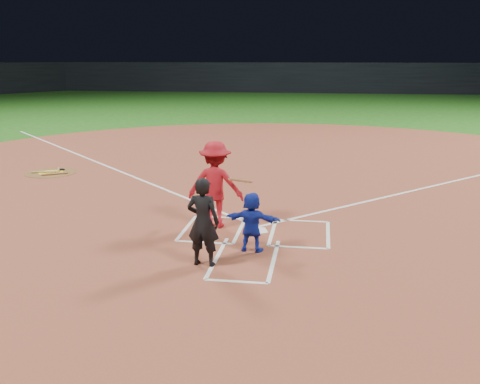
# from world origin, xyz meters

# --- Properties ---
(ground) EXTENTS (120.00, 120.00, 0.00)m
(ground) POSITION_xyz_m (0.00, 0.00, 0.00)
(ground) COLOR #1C5816
(ground) RESTS_ON ground
(home_plate_dirt) EXTENTS (28.00, 28.00, 0.01)m
(home_plate_dirt) POSITION_xyz_m (0.00, 6.00, 0.01)
(home_plate_dirt) COLOR brown
(home_plate_dirt) RESTS_ON ground
(stadium_wall_far) EXTENTS (80.00, 1.20, 3.20)m
(stadium_wall_far) POSITION_xyz_m (0.00, 48.00, 1.60)
(stadium_wall_far) COLOR black
(stadium_wall_far) RESTS_ON ground
(home_plate) EXTENTS (0.60, 0.60, 0.02)m
(home_plate) POSITION_xyz_m (0.00, 0.00, 0.02)
(home_plate) COLOR white
(home_plate) RESTS_ON home_plate_dirt
(on_deck_circle) EXTENTS (1.70, 1.70, 0.01)m
(on_deck_circle) POSITION_xyz_m (-7.56, 5.09, 0.02)
(on_deck_circle) COLOR brown
(on_deck_circle) RESTS_ON home_plate_dirt
(on_deck_logo) EXTENTS (0.80, 0.80, 0.00)m
(on_deck_logo) POSITION_xyz_m (-7.56, 5.09, 0.02)
(on_deck_logo) COLOR yellow
(on_deck_logo) RESTS_ON on_deck_circle
(on_deck_bat_a) EXTENTS (0.43, 0.78, 0.06)m
(on_deck_bat_a) POSITION_xyz_m (-7.41, 5.34, 0.05)
(on_deck_bat_a) COLOR #A3703B
(on_deck_bat_a) RESTS_ON on_deck_circle
(on_deck_bat_b) EXTENTS (0.83, 0.26, 0.06)m
(on_deck_bat_b) POSITION_xyz_m (-7.76, 4.99, 0.05)
(on_deck_bat_b) COLOR olive
(on_deck_bat_b) RESTS_ON on_deck_circle
(on_deck_bat_c) EXTENTS (0.75, 0.49, 0.06)m
(on_deck_bat_c) POSITION_xyz_m (-7.26, 4.79, 0.05)
(on_deck_bat_c) COLOR brown
(on_deck_bat_c) RESTS_ON on_deck_circle
(bat_weight_donut) EXTENTS (0.19, 0.19, 0.05)m
(bat_weight_donut) POSITION_xyz_m (-7.36, 5.49, 0.05)
(bat_weight_donut) COLOR black
(bat_weight_donut) RESTS_ON on_deck_circle
(catcher) EXTENTS (1.16, 0.50, 1.21)m
(catcher) POSITION_xyz_m (0.06, -1.25, 0.62)
(catcher) COLOR #1528AA
(catcher) RESTS_ON home_plate_dirt
(umpire) EXTENTS (0.65, 0.47, 1.67)m
(umpire) POSITION_xyz_m (-0.72, -2.12, 0.85)
(umpire) COLOR black
(umpire) RESTS_ON home_plate_dirt
(chalk_markings) EXTENTS (28.35, 17.32, 0.01)m
(chalk_markings) POSITION_xyz_m (0.00, 5.29, 0.01)
(chalk_markings) COLOR white
(chalk_markings) RESTS_ON home_plate_dirt
(batter_at_plate) EXTENTS (1.46, 0.91, 1.96)m
(batter_at_plate) POSITION_xyz_m (-0.95, 0.21, 0.99)
(batter_at_plate) COLOR #A6121C
(batter_at_plate) RESTS_ON home_plate_dirt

